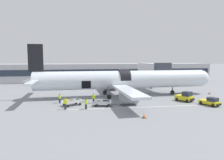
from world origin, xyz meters
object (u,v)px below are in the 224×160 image
at_px(baggage_cart_queued, 103,103).
at_px(ground_crew_driver, 86,104).
at_px(baggage_tug_lead, 210,102).
at_px(ground_crew_supervisor, 94,98).
at_px(baggage_cart_loading, 73,102).
at_px(ground_crew_loader_a, 65,103).
at_px(ground_crew_loader_b, 60,98).
at_px(baggage_tug_mid, 185,97).
at_px(airplane, 121,80).

height_order(baggage_cart_queued, ground_crew_driver, ground_crew_driver).
bearing_deg(baggage_tug_lead, baggage_cart_queued, 169.92).
bearing_deg(baggage_tug_lead, ground_crew_supervisor, 163.69).
distance_m(baggage_cart_loading, ground_crew_loader_a, 2.88).
relative_size(baggage_tug_lead, ground_crew_loader_b, 2.15).
bearing_deg(baggage_tug_lead, baggage_cart_loading, 168.51).
bearing_deg(ground_crew_driver, baggage_cart_loading, 123.39).
distance_m(baggage_tug_mid, baggage_cart_loading, 19.60).
distance_m(baggage_tug_lead, ground_crew_supervisor, 19.06).
bearing_deg(baggage_cart_loading, ground_crew_supervisor, 14.96).
height_order(baggage_cart_loading, ground_crew_loader_a, ground_crew_loader_a).
relative_size(baggage_tug_lead, ground_crew_loader_a, 1.88).
height_order(airplane, baggage_tug_lead, airplane).
bearing_deg(ground_crew_loader_a, baggage_tug_mid, 5.53).
bearing_deg(baggage_cart_loading, baggage_tug_lead, -11.49).
bearing_deg(ground_crew_loader_b, baggage_cart_queued, -26.99).
bearing_deg(ground_crew_supervisor, ground_crew_loader_b, 168.03).
bearing_deg(ground_crew_loader_b, baggage_tug_lead, -15.30).
bearing_deg(baggage_cart_loading, baggage_tug_mid, -1.83).
xyz_separation_m(airplane, baggage_tug_mid, (9.94, -6.93, -2.49)).
bearing_deg(baggage_cart_queued, ground_crew_loader_a, -168.08).
bearing_deg(ground_crew_loader_a, ground_crew_loader_b, 102.91).
distance_m(baggage_tug_mid, ground_crew_supervisor, 16.20).
distance_m(airplane, ground_crew_supervisor, 8.54).
height_order(baggage_tug_lead, ground_crew_loader_a, ground_crew_loader_a).
distance_m(baggage_tug_mid, ground_crew_driver, 17.81).
height_order(airplane, baggage_cart_loading, airplane).
xyz_separation_m(ground_crew_loader_a, ground_crew_loader_b, (-1.09, 4.75, -0.12)).
xyz_separation_m(baggage_tug_mid, ground_crew_supervisor, (-16.12, 1.55, 0.11)).
distance_m(airplane, ground_crew_driver, 12.28).
height_order(airplane, ground_crew_driver, airplane).
xyz_separation_m(ground_crew_loader_b, ground_crew_driver, (4.11, -5.06, -0.01)).
height_order(ground_crew_loader_a, ground_crew_driver, ground_crew_loader_a).
bearing_deg(ground_crew_loader_b, baggage_cart_loading, -44.31).
height_order(ground_crew_loader_a, ground_crew_supervisor, ground_crew_loader_a).
xyz_separation_m(baggage_tug_lead, ground_crew_supervisor, (-18.29, 5.35, 0.27)).
bearing_deg(baggage_cart_queued, baggage_tug_lead, -10.08).
distance_m(baggage_tug_mid, ground_crew_loader_b, 21.94).
bearing_deg(ground_crew_driver, ground_crew_loader_a, 174.14).
bearing_deg(ground_crew_driver, baggage_cart_queued, 28.77).
relative_size(ground_crew_loader_b, ground_crew_driver, 1.02).
bearing_deg(ground_crew_loader_b, ground_crew_supervisor, -11.97).
distance_m(airplane, baggage_tug_lead, 16.39).
xyz_separation_m(airplane, ground_crew_supervisor, (-6.19, -5.38, -2.39)).
bearing_deg(airplane, baggage_cart_loading, -146.86).
relative_size(baggage_tug_mid, ground_crew_supervisor, 2.07).
distance_m(baggage_cart_queued, ground_crew_supervisor, 2.68).
height_order(airplane, baggage_cart_queued, airplane).
bearing_deg(ground_crew_driver, baggage_tug_mid, 7.46).
bearing_deg(airplane, ground_crew_driver, -129.87).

